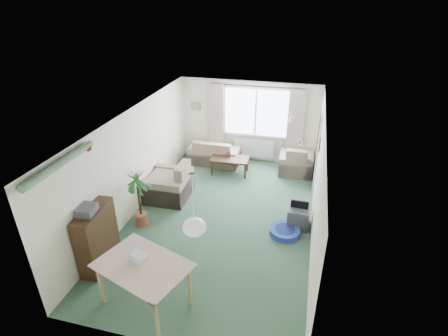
% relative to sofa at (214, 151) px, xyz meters
% --- Properties ---
extents(ground, '(6.50, 6.50, 0.00)m').
position_rel_sofa_xyz_m(ground, '(0.91, -2.75, -0.37)').
color(ground, '#30513B').
extents(window, '(1.80, 0.03, 1.30)m').
position_rel_sofa_xyz_m(window, '(1.11, 0.48, 1.13)').
color(window, white).
extents(curtain_rod, '(2.60, 0.03, 0.03)m').
position_rel_sofa_xyz_m(curtain_rod, '(1.11, 0.40, 1.90)').
color(curtain_rod, black).
extents(curtain_left, '(0.45, 0.08, 2.00)m').
position_rel_sofa_xyz_m(curtain_left, '(-0.04, 0.38, 0.90)').
color(curtain_left, beige).
extents(curtain_right, '(0.45, 0.08, 2.00)m').
position_rel_sofa_xyz_m(curtain_right, '(2.26, 0.38, 0.90)').
color(curtain_right, beige).
extents(radiator, '(1.20, 0.10, 0.55)m').
position_rel_sofa_xyz_m(radiator, '(1.11, 0.44, 0.03)').
color(radiator, white).
extents(doorway, '(0.03, 0.95, 2.00)m').
position_rel_sofa_xyz_m(doorway, '(2.90, -0.55, 0.63)').
color(doorway, black).
extents(pendant_lamp, '(0.36, 0.36, 0.36)m').
position_rel_sofa_xyz_m(pendant_lamp, '(1.11, -5.05, 1.11)').
color(pendant_lamp, white).
extents(tinsel_garland, '(1.60, 1.60, 0.12)m').
position_rel_sofa_xyz_m(tinsel_garland, '(-1.01, -5.05, 1.91)').
color(tinsel_garland, '#196626').
extents(bauble_cluster_a, '(0.20, 0.20, 0.20)m').
position_rel_sofa_xyz_m(bauble_cluster_a, '(2.21, -1.85, 1.85)').
color(bauble_cluster_a, silver).
extents(bauble_cluster_b, '(0.20, 0.20, 0.20)m').
position_rel_sofa_xyz_m(bauble_cluster_b, '(2.51, -3.05, 1.85)').
color(bauble_cluster_b, silver).
extents(wall_picture_back, '(0.28, 0.03, 0.22)m').
position_rel_sofa_xyz_m(wall_picture_back, '(-0.69, 0.48, 1.18)').
color(wall_picture_back, brown).
extents(wall_picture_right, '(0.03, 0.24, 0.30)m').
position_rel_sofa_xyz_m(wall_picture_right, '(2.89, -1.55, 1.18)').
color(wall_picture_right, brown).
extents(sofa, '(1.48, 0.78, 0.74)m').
position_rel_sofa_xyz_m(sofa, '(0.00, 0.00, 0.00)').
color(sofa, beige).
rests_on(sofa, ground).
extents(armchair_corner, '(0.94, 0.89, 0.81)m').
position_rel_sofa_xyz_m(armchair_corner, '(2.39, -0.02, 0.04)').
color(armchair_corner, '#C9B298').
rests_on(armchair_corner, ground).
extents(armchair_left, '(1.01, 1.07, 0.95)m').
position_rel_sofa_xyz_m(armchair_left, '(-0.59, -2.14, 0.10)').
color(armchair_left, beige).
rests_on(armchair_left, ground).
extents(coffee_table, '(1.06, 0.63, 0.46)m').
position_rel_sofa_xyz_m(coffee_table, '(0.60, -0.53, -0.14)').
color(coffee_table, black).
rests_on(coffee_table, ground).
extents(photo_frame, '(0.12, 0.05, 0.16)m').
position_rel_sofa_xyz_m(photo_frame, '(0.54, -0.48, 0.17)').
color(photo_frame, brown).
rests_on(photo_frame, coffee_table).
extents(bookshelf, '(0.38, 0.99, 1.19)m').
position_rel_sofa_xyz_m(bookshelf, '(-0.93, -4.67, 0.23)').
color(bookshelf, black).
rests_on(bookshelf, ground).
extents(hifi_box, '(0.32, 0.38, 0.14)m').
position_rel_sofa_xyz_m(hifi_box, '(-0.94, -4.77, 0.89)').
color(hifi_box, '#404046').
rests_on(hifi_box, bookshelf).
extents(houseplant, '(0.79, 0.79, 1.41)m').
position_rel_sofa_xyz_m(houseplant, '(-0.74, -3.35, 0.33)').
color(houseplant, '#1A4D1D').
rests_on(houseplant, ground).
extents(dining_table, '(1.52, 1.25, 0.82)m').
position_rel_sofa_xyz_m(dining_table, '(0.34, -5.35, 0.04)').
color(dining_table, tan).
rests_on(dining_table, ground).
extents(gift_box, '(0.30, 0.26, 0.12)m').
position_rel_sofa_xyz_m(gift_box, '(0.23, -5.25, 0.51)').
color(gift_box, white).
rests_on(gift_box, dining_table).
extents(tv_cube, '(0.47, 0.51, 0.45)m').
position_rel_sofa_xyz_m(tv_cube, '(2.61, -2.55, -0.14)').
color(tv_cube, '#3C3C41').
rests_on(tv_cube, ground).
extents(pet_bed, '(0.67, 0.67, 0.13)m').
position_rel_sofa_xyz_m(pet_bed, '(2.37, -2.94, -0.31)').
color(pet_bed, navy).
rests_on(pet_bed, ground).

